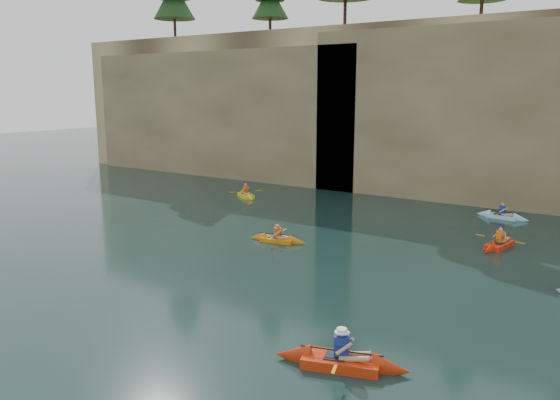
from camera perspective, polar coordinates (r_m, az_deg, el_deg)
The scene contains 11 objects.
ground at distance 17.39m, azimuth -2.87°, elevation -12.58°, with size 160.00×160.00×0.00m, color black.
cliff at distance 43.82m, azimuth 21.28°, elevation 9.24°, with size 70.00×16.00×12.00m, color tan.
cliff_slab_west at distance 46.07m, azimuth -6.39°, elevation 9.10°, with size 26.00×2.40×10.56m, color #98825C.
cliff_slab_center at distance 36.18m, azimuth 21.79°, elevation 8.43°, with size 24.00×2.40×11.40m, color #98825C.
sea_cave_west at distance 44.56m, azimuth -4.85°, elevation 4.82°, with size 4.50×1.00×4.00m, color black.
sea_cave_center at distance 37.64m, azimuth 12.17°, elevation 2.79°, with size 3.50×1.00×3.20m, color black.
main_kayaker at distance 14.83m, azimuth 6.40°, elevation -16.35°, with size 3.63×2.32×1.32m.
kayaker_orange at distance 25.94m, azimuth -0.25°, elevation -4.10°, with size 2.89×2.12×1.07m.
kayaker_red_far at distance 27.02m, azimuth 21.94°, elevation -4.30°, with size 2.25×3.20×1.15m.
kayaker_yellow at distance 36.81m, azimuth -3.58°, elevation 0.53°, with size 2.72×2.19×1.16m.
kayaker_ltblue_mid at distance 33.07m, azimuth 22.19°, elevation -1.56°, with size 2.93×2.17×1.09m.
Camera 1 is at (9.47, -12.77, 7.06)m, focal length 35.00 mm.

